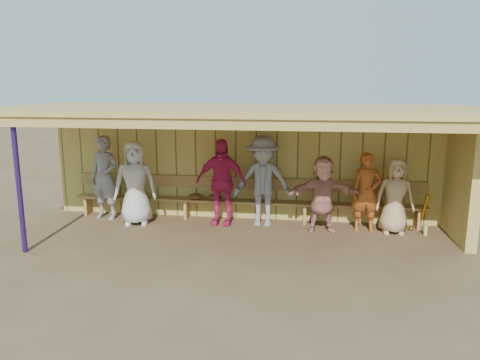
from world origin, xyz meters
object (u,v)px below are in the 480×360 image
(player_a, at_px, (105,178))
(bench, at_px, (245,196))
(player_e, at_px, (263,181))
(player_f, at_px, (323,194))
(player_g, at_px, (366,193))
(player_h, at_px, (395,196))
(player_d, at_px, (221,182))
(player_b, at_px, (135,183))

(player_a, distance_m, bench, 3.08)
(player_a, xyz_separation_m, player_e, (3.46, -0.01, 0.02))
(player_f, bearing_deg, player_a, 166.75)
(player_f, height_order, player_g, player_g)
(player_e, bearing_deg, player_h, -3.23)
(player_a, bearing_deg, player_d, 10.34)
(player_d, relative_size, player_h, 1.20)
(player_a, distance_m, player_e, 3.46)
(player_a, height_order, player_b, player_a)
(player_h, bearing_deg, bench, 170.72)
(player_d, bearing_deg, player_a, -177.40)
(player_d, distance_m, player_e, 0.88)
(player_b, relative_size, player_d, 0.97)
(player_a, bearing_deg, player_f, 8.39)
(player_b, bearing_deg, player_e, -7.22)
(player_d, xyz_separation_m, player_g, (2.95, -0.07, -0.11))
(player_a, bearing_deg, player_e, 11.39)
(player_g, bearing_deg, player_h, -5.31)
(player_d, bearing_deg, player_f, -1.76)
(player_d, relative_size, player_g, 1.14)
(player_a, relative_size, bench, 0.24)
(player_a, xyz_separation_m, player_f, (4.68, -0.26, -0.15))
(player_e, xyz_separation_m, bench, (-0.42, 0.32, -0.42))
(player_a, height_order, player_d, player_a)
(player_b, relative_size, bench, 0.23)
(player_a, distance_m, player_f, 4.69)
(player_h, relative_size, bench, 0.20)
(player_b, xyz_separation_m, player_d, (1.78, 0.25, 0.02))
(player_e, relative_size, bench, 0.25)
(player_e, bearing_deg, player_d, -177.02)
(player_b, distance_m, player_f, 3.88)
(player_e, height_order, player_h, player_e)
(player_f, relative_size, player_g, 0.96)
(player_g, bearing_deg, player_d, 176.77)
(player_d, distance_m, player_f, 2.11)
(player_e, bearing_deg, player_g, -3.17)
(player_g, relative_size, bench, 0.21)
(player_f, xyz_separation_m, player_g, (0.86, 0.13, 0.03))
(player_d, xyz_separation_m, player_h, (3.50, -0.11, -0.15))
(player_b, height_order, player_g, player_b)
(player_d, bearing_deg, player_b, -168.15)
(player_e, distance_m, player_f, 1.25)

